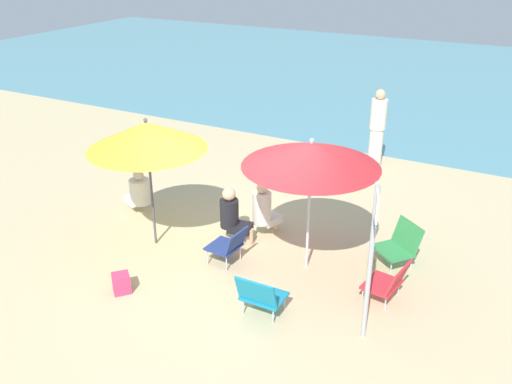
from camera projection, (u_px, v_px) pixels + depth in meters
name	position (u px, v px, depth m)	size (l,w,h in m)	color
ground_plane	(247.00, 261.00, 8.52)	(40.00, 40.00, 0.00)	#CCB789
sea_water	(433.00, 80.00, 19.21)	(40.00, 16.00, 0.01)	#5693A3
umbrella_red	(311.00, 155.00, 7.61)	(1.95, 1.95, 2.05)	silver
umbrella_yellow	(147.00, 136.00, 8.25)	(1.82, 1.82, 2.11)	#4C4C51
beach_chair_a	(400.00, 244.00, 8.30)	(0.77, 0.77, 0.67)	#33934C
beach_chair_b	(229.00, 244.00, 8.30)	(0.55, 0.50, 0.61)	navy
beach_chair_c	(389.00, 282.00, 7.45)	(0.58, 0.60, 0.61)	red
beach_chair_d	(260.00, 295.00, 7.15)	(0.55, 0.53, 0.64)	teal
person_a	(232.00, 215.00, 8.86)	(0.54, 0.37, 0.95)	black
person_b	(139.00, 192.00, 9.86)	(0.58, 0.49, 0.84)	silver
person_c	(377.00, 129.00, 11.62)	(0.34, 0.34, 1.71)	silver
person_d	(264.00, 209.00, 9.07)	(0.42, 0.54, 0.97)	silver
warning_sign	(372.00, 244.00, 6.36)	(0.17, 0.41, 2.06)	#ADADB2
beach_bag	(121.00, 283.00, 7.73)	(0.23, 0.23, 0.28)	#DB3866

